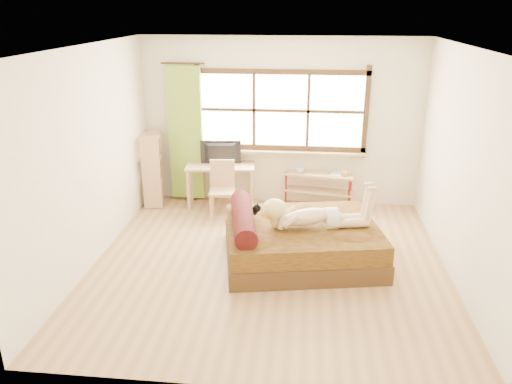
# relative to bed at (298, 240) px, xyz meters

# --- Properties ---
(floor) EXTENTS (4.50, 4.50, 0.00)m
(floor) POSITION_rel_bed_xyz_m (-0.36, -0.18, -0.26)
(floor) COLOR #9E754C
(floor) RESTS_ON ground
(ceiling) EXTENTS (4.50, 4.50, 0.00)m
(ceiling) POSITION_rel_bed_xyz_m (-0.36, -0.18, 2.44)
(ceiling) COLOR white
(ceiling) RESTS_ON wall_back
(wall_back) EXTENTS (4.50, 0.00, 4.50)m
(wall_back) POSITION_rel_bed_xyz_m (-0.36, 2.07, 1.09)
(wall_back) COLOR silver
(wall_back) RESTS_ON floor
(wall_front) EXTENTS (4.50, 0.00, 4.50)m
(wall_front) POSITION_rel_bed_xyz_m (-0.36, -2.43, 1.09)
(wall_front) COLOR silver
(wall_front) RESTS_ON floor
(wall_left) EXTENTS (0.00, 4.50, 4.50)m
(wall_left) POSITION_rel_bed_xyz_m (-2.61, -0.18, 1.09)
(wall_left) COLOR silver
(wall_left) RESTS_ON floor
(wall_right) EXTENTS (0.00, 4.50, 4.50)m
(wall_right) POSITION_rel_bed_xyz_m (1.89, -0.18, 1.09)
(wall_right) COLOR silver
(wall_right) RESTS_ON floor
(window) EXTENTS (2.80, 0.16, 1.46)m
(window) POSITION_rel_bed_xyz_m (-0.36, 2.04, 1.24)
(window) COLOR #FFEDBF
(window) RESTS_ON wall_back
(curtain) EXTENTS (0.55, 0.10, 2.20)m
(curtain) POSITION_rel_bed_xyz_m (-1.91, 1.95, 0.89)
(curtain) COLOR #588123
(curtain) RESTS_ON wall_back
(bed) EXTENTS (2.20, 1.89, 0.74)m
(bed) POSITION_rel_bed_xyz_m (0.00, 0.00, 0.00)
(bed) COLOR #372410
(bed) RESTS_ON floor
(woman) EXTENTS (1.41, 0.63, 0.59)m
(woman) POSITION_rel_bed_xyz_m (0.20, -0.04, 0.52)
(woman) COLOR #D7AF8A
(woman) RESTS_ON bed
(kitten) EXTENTS (0.31, 0.17, 0.23)m
(kitten) POSITION_rel_bed_xyz_m (-0.67, 0.11, 0.34)
(kitten) COLOR black
(kitten) RESTS_ON bed
(desk) EXTENTS (1.16, 0.62, 0.69)m
(desk) POSITION_rel_bed_xyz_m (-1.32, 1.77, 0.34)
(desk) COLOR tan
(desk) RESTS_ON floor
(monitor) EXTENTS (0.67, 0.15, 0.38)m
(monitor) POSITION_rel_bed_xyz_m (-1.32, 1.82, 0.62)
(monitor) COLOR black
(monitor) RESTS_ON desk
(chair) EXTENTS (0.43, 0.43, 0.87)m
(chair) POSITION_rel_bed_xyz_m (-1.23, 1.40, 0.22)
(chair) COLOR tan
(chair) RESTS_ON floor
(pipe_shelf) EXTENTS (1.16, 0.47, 0.64)m
(pipe_shelf) POSITION_rel_bed_xyz_m (0.29, 1.89, 0.15)
(pipe_shelf) COLOR tan
(pipe_shelf) RESTS_ON floor
(cup) EXTENTS (0.14, 0.14, 0.10)m
(cup) POSITION_rel_bed_xyz_m (-0.02, 1.89, 0.35)
(cup) COLOR gray
(cup) RESTS_ON pipe_shelf
(book) EXTENTS (0.21, 0.26, 0.02)m
(book) POSITION_rel_bed_xyz_m (0.48, 1.89, 0.31)
(book) COLOR gray
(book) RESTS_ON pipe_shelf
(bookshelf) EXTENTS (0.38, 0.56, 1.19)m
(bookshelf) POSITION_rel_bed_xyz_m (-2.44, 1.72, 0.34)
(bookshelf) COLOR tan
(bookshelf) RESTS_ON floor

